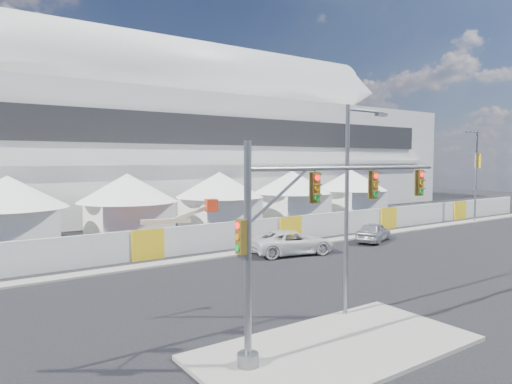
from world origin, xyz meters
TOP-DOWN VIEW (x-y plane):
  - ground at (0.00, 0.00)m, footprint 160.00×160.00m
  - median_island at (-6.00, -3.00)m, footprint 10.00×5.00m
  - far_curb at (20.00, 12.50)m, footprint 80.00×1.20m
  - stadium at (8.71, 41.50)m, footprint 80.00×24.80m
  - tent_row at (0.50, 24.00)m, footprint 53.40×8.40m
  - hoarding_fence at (6.00, 14.50)m, footprint 70.00×0.25m
  - scaffold_tower at (46.00, 36.00)m, footprint 4.40×4.40m
  - sedan_silver at (11.41, 10.47)m, footprint 3.61×4.98m
  - pickup_curb at (2.93, 10.39)m, footprint 3.99×6.41m
  - lot_car_b at (24.10, 17.82)m, footprint 3.88×5.05m
  - traffic_mast at (-7.32, -2.54)m, footprint 9.41×0.68m
  - streetlight_median at (-3.11, -0.80)m, footprint 2.39×0.24m
  - streetlight_curb at (29.54, 12.50)m, footprint 2.87×0.65m
  - boom_lift at (-3.70, 18.07)m, footprint 7.11×2.33m

SIDE VIEW (x-z plane):
  - ground at x=0.00m, z-range 0.00..0.00m
  - far_curb at x=20.00m, z-range 0.00..0.12m
  - median_island at x=-6.00m, z-range 0.00..0.15m
  - sedan_silver at x=11.41m, z-range 0.00..1.57m
  - lot_car_b at x=24.10m, z-range 0.00..1.61m
  - pickup_curb at x=2.93m, z-range 0.00..1.65m
  - boom_lift at x=-3.70m, z-range -0.81..2.70m
  - hoarding_fence at x=6.00m, z-range 0.00..2.00m
  - tent_row at x=0.50m, z-range 0.45..5.85m
  - traffic_mast at x=-7.32m, z-range 0.56..7.54m
  - streetlight_median at x=-3.11m, z-range 0.79..9.42m
  - streetlight_curb at x=29.54m, z-range 0.78..10.49m
  - scaffold_tower at x=46.00m, z-range 0.00..12.00m
  - stadium at x=8.71m, z-range -1.54..20.44m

